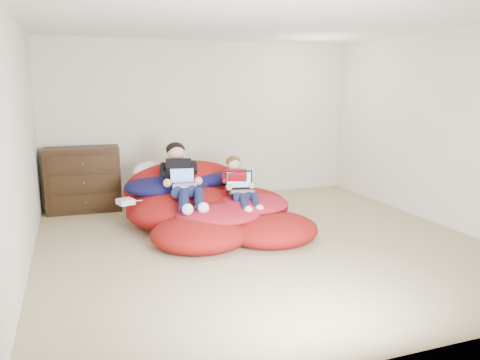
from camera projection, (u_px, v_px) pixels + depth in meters
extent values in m
cube|color=tan|center=(262.00, 252.00, 5.50)|extent=(5.10, 5.10, 0.25)
cube|color=beige|center=(203.00, 121.00, 7.55)|extent=(5.10, 0.02, 2.50)
cube|color=beige|center=(417.00, 175.00, 2.91)|extent=(5.10, 0.02, 2.50)
cube|color=beige|center=(17.00, 145.00, 4.40)|extent=(0.02, 5.10, 2.50)
cube|color=beige|center=(442.00, 129.00, 6.06)|extent=(0.02, 5.10, 2.50)
cube|color=silver|center=(264.00, 18.00, 4.98)|extent=(5.10, 5.10, 0.02)
cube|color=black|center=(83.00, 179.00, 6.82)|extent=(1.06, 0.56, 0.93)
cube|color=black|center=(85.00, 202.00, 6.62)|extent=(0.93, 0.06, 0.22)
cylinder|color=#4C3F26|center=(85.00, 202.00, 6.60)|extent=(0.03, 0.06, 0.03)
cube|color=black|center=(84.00, 183.00, 6.57)|extent=(0.93, 0.06, 0.22)
cylinder|color=#4C3F26|center=(84.00, 183.00, 6.55)|extent=(0.03, 0.06, 0.03)
cube|color=black|center=(83.00, 163.00, 6.51)|extent=(0.93, 0.06, 0.22)
cylinder|color=#4C3F26|center=(83.00, 163.00, 6.49)|extent=(0.03, 0.06, 0.03)
ellipsoid|color=maroon|center=(185.00, 208.00, 6.14)|extent=(1.53, 1.38, 0.55)
ellipsoid|color=maroon|center=(240.00, 206.00, 6.33)|extent=(1.31, 1.27, 0.47)
ellipsoid|color=maroon|center=(220.00, 218.00, 5.84)|extent=(1.40, 1.12, 0.45)
ellipsoid|color=maroon|center=(201.00, 233.00, 5.36)|extent=(1.17, 1.07, 0.39)
ellipsoid|color=maroon|center=(271.00, 229.00, 5.54)|extent=(1.14, 1.03, 0.37)
ellipsoid|color=maroon|center=(185.00, 187.00, 6.60)|extent=(1.70, 0.75, 0.75)
ellipsoid|color=#131346|center=(168.00, 185.00, 6.31)|extent=(1.16, 0.95, 0.30)
ellipsoid|color=#131346|center=(207.00, 178.00, 6.63)|extent=(1.05, 0.74, 0.25)
ellipsoid|color=red|center=(250.00, 203.00, 5.91)|extent=(0.97, 0.97, 0.18)
ellipsoid|color=red|center=(219.00, 213.00, 5.61)|extent=(1.07, 0.97, 0.19)
ellipsoid|color=beige|center=(150.00, 172.00, 6.53)|extent=(0.47, 0.30, 0.30)
cube|color=black|center=(179.00, 175.00, 6.09)|extent=(0.41, 0.50, 0.47)
sphere|color=tan|center=(176.00, 153.00, 6.19)|extent=(0.23, 0.23, 0.23)
ellipsoid|color=black|center=(175.00, 149.00, 6.20)|extent=(0.25, 0.24, 0.19)
cylinder|color=#13173E|center=(178.00, 192.00, 5.79)|extent=(0.23, 0.39, 0.21)
cylinder|color=#13173E|center=(184.00, 200.00, 5.49)|extent=(0.20, 0.37, 0.24)
sphere|color=white|center=(188.00, 209.00, 5.33)|extent=(0.13, 0.13, 0.13)
cylinder|color=#13173E|center=(192.00, 191.00, 5.85)|extent=(0.23, 0.39, 0.21)
cylinder|color=#13173E|center=(199.00, 199.00, 5.55)|extent=(0.20, 0.37, 0.24)
sphere|color=white|center=(203.00, 208.00, 5.40)|extent=(0.13, 0.13, 0.13)
cube|color=#A20E18|center=(236.00, 182.00, 6.05)|extent=(0.31, 0.36, 0.37)
sphere|color=tan|center=(234.00, 164.00, 6.10)|extent=(0.17, 0.17, 0.17)
ellipsoid|color=#462F12|center=(233.00, 162.00, 6.11)|extent=(0.19, 0.18, 0.15)
cylinder|color=#13173E|center=(237.00, 197.00, 5.84)|extent=(0.18, 0.30, 0.16)
cylinder|color=#13173E|center=(244.00, 203.00, 5.61)|extent=(0.16, 0.29, 0.18)
sphere|color=white|center=(248.00, 210.00, 5.49)|extent=(0.10, 0.10, 0.10)
cylinder|color=#13173E|center=(248.00, 196.00, 5.89)|extent=(0.18, 0.30, 0.16)
cylinder|color=#13173E|center=(255.00, 202.00, 5.66)|extent=(0.16, 0.29, 0.18)
sphere|color=white|center=(260.00, 209.00, 5.53)|extent=(0.10, 0.10, 0.10)
cube|color=silver|center=(185.00, 186.00, 5.82)|extent=(0.33, 0.27, 0.01)
cube|color=gray|center=(185.00, 185.00, 5.81)|extent=(0.27, 0.17, 0.00)
cube|color=silver|center=(182.00, 176.00, 5.92)|extent=(0.30, 0.15, 0.19)
cube|color=#3A6FC7|center=(182.00, 175.00, 5.92)|extent=(0.26, 0.12, 0.16)
cube|color=black|center=(242.00, 192.00, 5.86)|extent=(0.39, 0.31, 0.01)
cube|color=gray|center=(243.00, 191.00, 5.85)|extent=(0.32, 0.19, 0.00)
cube|color=black|center=(239.00, 180.00, 5.96)|extent=(0.35, 0.11, 0.24)
cube|color=teal|center=(239.00, 180.00, 5.95)|extent=(0.30, 0.09, 0.20)
cube|color=silver|center=(125.00, 202.00, 5.67)|extent=(0.22, 0.22, 0.07)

